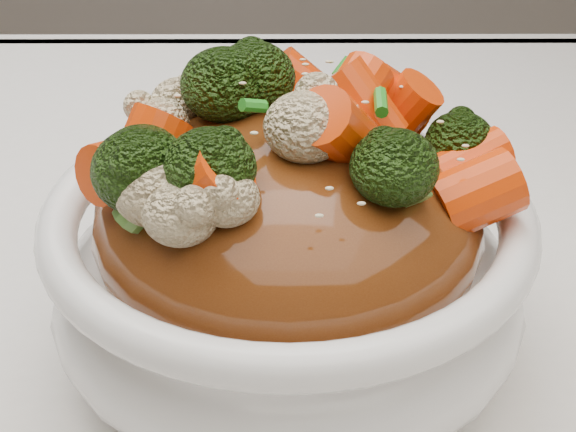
{
  "coord_description": "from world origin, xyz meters",
  "views": [
    {
      "loc": [
        -0.02,
        -0.28,
        1.01
      ],
      "look_at": [
        -0.02,
        0.02,
        0.82
      ],
      "focal_mm": 55.0,
      "sensor_mm": 36.0,
      "label": 1
    }
  ],
  "objects": [
    {
      "name": "tablecloth",
      "position": [
        0.0,
        0.0,
        0.73
      ],
      "size": [
        1.2,
        0.8,
        0.04
      ],
      "primitive_type": "cube",
      "color": "white",
      "rests_on": "dining_table"
    },
    {
      "name": "bowl",
      "position": [
        -0.02,
        0.02,
        0.79
      ],
      "size": [
        0.26,
        0.26,
        0.08
      ],
      "primitive_type": null,
      "rotation": [
        0.0,
        0.0,
        0.39
      ],
      "color": "white",
      "rests_on": "tablecloth"
    },
    {
      "name": "sauce_base",
      "position": [
        -0.02,
        0.02,
        0.82
      ],
      "size": [
        0.21,
        0.21,
        0.09
      ],
      "primitive_type": "ellipsoid",
      "rotation": [
        0.0,
        0.0,
        0.39
      ],
      "color": "#5D2B0F",
      "rests_on": "bowl"
    },
    {
      "name": "carrots",
      "position": [
        -0.02,
        0.02,
        0.87
      ],
      "size": [
        0.21,
        0.21,
        0.05
      ],
      "primitive_type": null,
      "rotation": [
        0.0,
        0.0,
        0.39
      ],
      "color": "#DF3D07",
      "rests_on": "sauce_base"
    },
    {
      "name": "broccoli",
      "position": [
        -0.02,
        0.02,
        0.87
      ],
      "size": [
        0.21,
        0.21,
        0.04
      ],
      "primitive_type": null,
      "rotation": [
        0.0,
        0.0,
        0.39
      ],
      "color": "black",
      "rests_on": "sauce_base"
    },
    {
      "name": "cauliflower",
      "position": [
        -0.02,
        0.02,
        0.87
      ],
      "size": [
        0.21,
        0.21,
        0.03
      ],
      "primitive_type": null,
      "rotation": [
        0.0,
        0.0,
        0.39
      ],
      "color": "beige",
      "rests_on": "sauce_base"
    },
    {
      "name": "scallions",
      "position": [
        -0.02,
        0.02,
        0.87
      ],
      "size": [
        0.15,
        0.15,
        0.02
      ],
      "primitive_type": null,
      "rotation": [
        0.0,
        0.0,
        0.39
      ],
      "color": "#20801D",
      "rests_on": "sauce_base"
    },
    {
      "name": "sesame_seeds",
      "position": [
        -0.02,
        0.02,
        0.87
      ],
      "size": [
        0.19,
        0.19,
        0.01
      ],
      "primitive_type": null,
      "rotation": [
        0.0,
        0.0,
        0.39
      ],
      "color": "beige",
      "rests_on": "sauce_base"
    }
  ]
}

